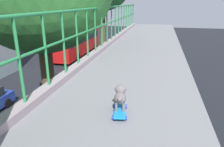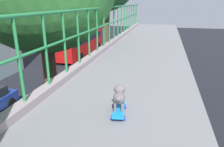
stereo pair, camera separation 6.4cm
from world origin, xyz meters
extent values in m
cylinder|color=#278648|center=(-0.25, 2.71, 5.77)|extent=(0.04, 0.04, 1.17)
cylinder|color=#278648|center=(-0.25, 3.39, 5.77)|extent=(0.04, 0.04, 1.17)
cylinder|color=#278648|center=(-0.25, 4.07, 5.77)|extent=(0.04, 0.04, 1.17)
cylinder|color=#278648|center=(-0.25, 4.75, 5.77)|extent=(0.04, 0.04, 1.17)
cylinder|color=#278648|center=(-0.25, 5.43, 5.77)|extent=(0.04, 0.04, 1.17)
cylinder|color=#278648|center=(-0.25, 6.11, 5.77)|extent=(0.04, 0.04, 1.17)
cylinder|color=#278648|center=(-0.25, 6.78, 5.77)|extent=(0.04, 0.04, 1.17)
cylinder|color=#278648|center=(-0.25, 7.46, 5.77)|extent=(0.04, 0.04, 1.17)
cylinder|color=#278648|center=(-0.25, 8.14, 5.77)|extent=(0.04, 0.04, 1.17)
cylinder|color=#278648|center=(-0.25, 8.82, 5.77)|extent=(0.04, 0.04, 1.17)
cylinder|color=#278648|center=(-0.25, 9.50, 5.77)|extent=(0.04, 0.04, 1.17)
cylinder|color=#278648|center=(-0.25, 10.18, 5.77)|extent=(0.04, 0.04, 1.17)
cylinder|color=#278648|center=(-0.25, 10.85, 5.77)|extent=(0.04, 0.04, 1.17)
cylinder|color=#278648|center=(-0.25, 11.53, 5.77)|extent=(0.04, 0.04, 1.17)
cylinder|color=#278648|center=(-0.25, 12.21, 5.77)|extent=(0.04, 0.04, 1.17)
cylinder|color=#278648|center=(-0.25, 12.89, 5.77)|extent=(0.04, 0.04, 1.17)
cylinder|color=#278648|center=(-0.25, 13.57, 5.77)|extent=(0.04, 0.04, 1.17)
cylinder|color=#278648|center=(-0.25, 14.25, 5.77)|extent=(0.04, 0.04, 1.17)
cylinder|color=black|center=(-7.83, 10.86, 0.30)|extent=(0.22, 0.60, 0.60)
cube|color=yellow|center=(-5.31, 13.19, 0.54)|extent=(1.72, 4.36, 0.63)
cube|color=#1E232B|center=(-5.31, 12.99, 1.16)|extent=(1.43, 2.06, 0.60)
cube|color=silver|center=(-5.31, 12.99, 1.52)|extent=(0.36, 0.16, 0.12)
cylinder|color=black|center=(-4.49, 14.63, 0.33)|extent=(0.20, 0.65, 0.65)
cylinder|color=black|center=(-6.13, 14.63, 0.33)|extent=(0.20, 0.65, 0.65)
cylinder|color=black|center=(-4.49, 11.75, 0.33)|extent=(0.20, 0.65, 0.65)
cylinder|color=black|center=(-6.13, 11.75, 0.33)|extent=(0.20, 0.65, 0.65)
cube|color=#B91111|center=(-8.83, 25.60, 1.66)|extent=(2.41, 10.83, 2.75)
cube|color=black|center=(-8.83, 25.60, 2.14)|extent=(2.43, 9.96, 0.70)
cylinder|color=black|center=(-7.68, 29.39, 0.48)|extent=(0.28, 0.96, 0.96)
cylinder|color=black|center=(-9.99, 29.39, 0.48)|extent=(0.28, 0.96, 0.96)
cylinder|color=black|center=(-7.68, 22.62, 0.48)|extent=(0.28, 0.96, 0.96)
cylinder|color=black|center=(-9.99, 22.62, 0.48)|extent=(0.28, 0.96, 0.96)
cylinder|color=#4E3C26|center=(-2.43, 7.04, 2.94)|extent=(0.48, 0.48, 5.89)
cylinder|color=#49412A|center=(-2.92, 16.52, 3.36)|extent=(0.46, 0.46, 6.72)
cube|color=#1885D9|center=(1.08, 2.90, 5.13)|extent=(0.23, 0.52, 0.02)
cylinder|color=#192BAD|center=(1.14, 3.07, 5.09)|extent=(0.03, 0.06, 0.06)
cylinder|color=#192BAD|center=(0.97, 3.05, 5.09)|extent=(0.03, 0.06, 0.06)
cylinder|color=#192BAD|center=(1.19, 2.75, 5.09)|extent=(0.03, 0.06, 0.06)
cylinder|color=#192BAD|center=(1.03, 2.73, 5.09)|extent=(0.03, 0.06, 0.06)
cylinder|color=slate|center=(1.12, 3.00, 5.20)|extent=(0.04, 0.04, 0.11)
cylinder|color=slate|center=(1.02, 2.99, 5.20)|extent=(0.04, 0.04, 0.11)
cylinder|color=slate|center=(1.15, 2.82, 5.20)|extent=(0.04, 0.04, 0.11)
cylinder|color=slate|center=(1.05, 2.81, 5.20)|extent=(0.04, 0.04, 0.11)
ellipsoid|color=slate|center=(1.08, 2.91, 5.30)|extent=(0.20, 0.26, 0.14)
sphere|color=slate|center=(1.07, 3.01, 5.38)|extent=(0.15, 0.15, 0.15)
ellipsoid|color=#776260|center=(1.06, 3.07, 5.36)|extent=(0.06, 0.07, 0.04)
sphere|color=slate|center=(1.12, 3.02, 5.39)|extent=(0.06, 0.06, 0.06)
sphere|color=slate|center=(1.01, 3.00, 5.39)|extent=(0.06, 0.06, 0.06)
sphere|color=slate|center=(1.10, 2.78, 5.35)|extent=(0.07, 0.07, 0.07)
camera|label=1|loc=(1.56, 0.35, 6.53)|focal=33.91mm
camera|label=2|loc=(1.62, 0.37, 6.53)|focal=33.91mm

